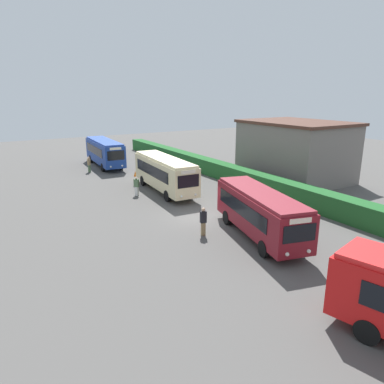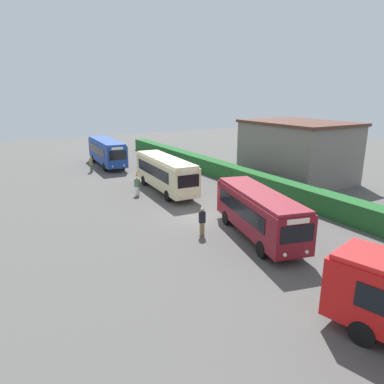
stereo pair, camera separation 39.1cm
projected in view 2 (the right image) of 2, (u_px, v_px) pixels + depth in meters
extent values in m
plane|color=#514F4C|center=(196.00, 217.00, 26.98)|extent=(110.30, 110.30, 0.00)
cube|color=navy|center=(107.00, 152.00, 45.41)|extent=(10.26, 2.98, 2.57)
cube|color=#2747A0|center=(106.00, 141.00, 45.04)|extent=(9.95, 2.77, 0.20)
cube|color=black|center=(116.00, 148.00, 46.13)|extent=(7.91, 0.46, 1.03)
cube|color=black|center=(96.00, 150.00, 45.04)|extent=(7.91, 0.46, 1.03)
cube|color=black|center=(118.00, 155.00, 40.97)|extent=(0.15, 2.00, 1.08)
cube|color=silver|center=(117.00, 148.00, 40.75)|extent=(0.11, 1.34, 0.28)
cylinder|color=black|center=(123.00, 166.00, 43.57)|extent=(1.01, 0.33, 1.00)
cylinder|color=black|center=(105.00, 167.00, 42.59)|extent=(1.01, 0.33, 1.00)
cylinder|color=black|center=(110.00, 157.00, 48.96)|extent=(1.01, 0.33, 1.00)
cylinder|color=black|center=(93.00, 159.00, 47.98)|extent=(1.01, 0.33, 1.00)
sphere|color=silver|center=(124.00, 165.00, 41.59)|extent=(0.22, 0.22, 0.22)
sphere|color=silver|center=(113.00, 167.00, 41.00)|extent=(0.22, 0.22, 0.22)
cube|color=beige|center=(165.00, 173.00, 33.60)|extent=(10.15, 3.00, 2.52)
cube|color=#F8E8B2|center=(165.00, 159.00, 33.23)|extent=(9.83, 2.79, 0.20)
cube|color=black|center=(176.00, 168.00, 34.29)|extent=(7.80, 0.54, 1.01)
cube|color=black|center=(152.00, 170.00, 33.26)|extent=(7.80, 0.54, 1.01)
cube|color=black|center=(189.00, 181.00, 29.19)|extent=(0.16, 1.93, 1.06)
cube|color=silver|center=(189.00, 172.00, 28.98)|extent=(0.12, 1.30, 0.28)
cylinder|color=black|center=(190.00, 193.00, 31.74)|extent=(1.02, 0.34, 1.00)
cylinder|color=black|center=(168.00, 196.00, 30.82)|extent=(1.02, 0.34, 1.00)
cylinder|color=black|center=(164.00, 178.00, 37.09)|extent=(1.02, 0.34, 1.00)
cylinder|color=black|center=(144.00, 181.00, 36.17)|extent=(1.02, 0.34, 1.00)
sphere|color=silver|center=(196.00, 194.00, 29.79)|extent=(0.22, 0.22, 0.22)
sphere|color=silver|center=(182.00, 196.00, 29.23)|extent=(0.22, 0.22, 0.22)
cube|color=maroon|center=(259.00, 212.00, 22.86)|extent=(9.27, 4.51, 2.33)
cube|color=maroon|center=(260.00, 193.00, 22.51)|extent=(8.96, 4.26, 0.20)
cube|color=black|center=(273.00, 205.00, 23.38)|extent=(6.78, 1.75, 0.93)
cube|color=black|center=(239.00, 208.00, 22.74)|extent=(6.78, 1.75, 0.93)
cube|color=black|center=(297.00, 234.00, 18.63)|extent=(0.52, 1.91, 0.98)
cube|color=silver|center=(298.00, 221.00, 18.43)|extent=(0.36, 1.29, 0.28)
cylinder|color=black|center=(296.00, 245.00, 20.91)|extent=(1.04, 0.52, 1.00)
cylinder|color=black|center=(262.00, 249.00, 20.33)|extent=(1.04, 0.52, 1.00)
cylinder|color=black|center=(254.00, 215.00, 26.05)|extent=(1.04, 0.52, 1.00)
cylinder|color=black|center=(226.00, 218.00, 25.46)|extent=(1.04, 0.52, 1.00)
sphere|color=silver|center=(307.00, 252.00, 19.08)|extent=(0.22, 0.22, 0.22)
sphere|color=silver|center=(285.00, 255.00, 18.73)|extent=(0.22, 0.22, 0.22)
cube|color=black|center=(336.00, 269.00, 14.79)|extent=(0.55, 2.00, 1.03)
cube|color=silver|center=(338.00, 253.00, 14.59)|extent=(0.38, 1.34, 0.28)
cylinder|color=black|center=(362.00, 333.00, 13.26)|extent=(1.04, 0.52, 1.00)
cylinder|color=black|center=(384.00, 308.00, 14.82)|extent=(1.04, 0.52, 1.00)
sphere|color=silver|center=(325.00, 300.00, 14.65)|extent=(0.22, 0.22, 0.22)
sphere|color=silver|center=(339.00, 288.00, 15.58)|extent=(0.22, 0.22, 0.22)
cube|color=#4C6B47|center=(91.00, 168.00, 42.24)|extent=(0.32, 0.25, 0.86)
cube|color=olive|center=(91.00, 162.00, 42.02)|extent=(0.49, 0.27, 0.76)
sphere|color=tan|center=(91.00, 158.00, 41.89)|extent=(0.24, 0.24, 0.24)
cube|color=olive|center=(177.00, 181.00, 36.52)|extent=(0.30, 0.36, 0.79)
cube|color=silver|center=(176.00, 174.00, 36.32)|extent=(0.36, 0.53, 0.69)
sphere|color=brown|center=(176.00, 169.00, 36.20)|extent=(0.22, 0.22, 0.22)
cube|color=silver|center=(138.00, 191.00, 32.71)|extent=(0.37, 0.36, 0.82)
cube|color=#4C6B47|center=(137.00, 183.00, 32.51)|extent=(0.51, 0.48, 0.71)
sphere|color=beige|center=(137.00, 178.00, 32.38)|extent=(0.22, 0.22, 0.22)
cube|color=olive|center=(202.00, 229.00, 23.52)|extent=(0.29, 0.30, 0.89)
cube|color=black|center=(202.00, 217.00, 23.29)|extent=(0.34, 0.45, 0.78)
sphere|color=tan|center=(202.00, 210.00, 23.16)|extent=(0.24, 0.24, 0.24)
cube|color=#215C28|center=(286.00, 191.00, 31.21)|extent=(67.15, 1.59, 1.68)
cube|color=slate|center=(297.00, 152.00, 37.96)|extent=(10.54, 7.87, 5.94)
cube|color=#4C2D23|center=(299.00, 123.00, 37.11)|extent=(10.96, 8.19, 0.30)
cone|color=orange|center=(137.00, 173.00, 40.21)|extent=(0.36, 0.36, 0.60)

